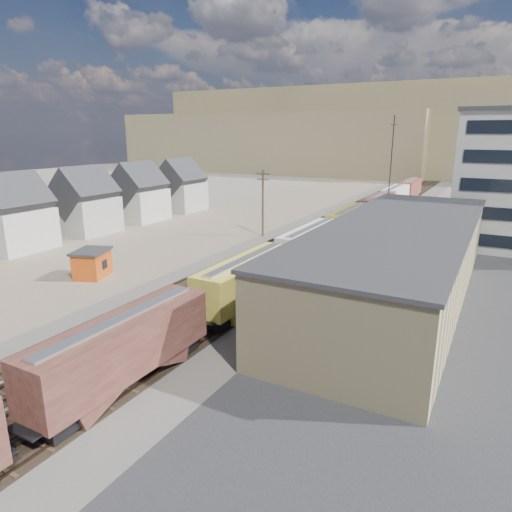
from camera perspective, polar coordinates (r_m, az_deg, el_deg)
The scene contains 13 objects.
ground at distance 33.20m, azimuth -21.05°, elevation -13.65°, with size 300.00×300.00×0.00m, color #6B6356.
ballast_bed at distance 73.59m, azimuth 9.65°, elevation 2.99°, with size 18.00×200.00×0.06m, color #4C4742.
dirt_yard at distance 73.99m, azimuth -7.81°, elevation 3.12°, with size 24.00×180.00×0.03m, color #776652.
asphalt_lot at distance 55.37m, azimuth 26.25°, elevation -2.54°, with size 26.00×120.00×0.04m, color #232326.
rail_tracks at distance 73.74m, azimuth 9.25°, elevation 3.10°, with size 11.40×200.00×0.24m.
freight_train at distance 60.97m, azimuth 9.51°, elevation 3.09°, with size 3.00×119.74×4.46m.
warehouse at distance 45.47m, azimuth 17.30°, elevation -0.49°, with size 12.40×40.40×7.25m.
utility_pole_north at distance 68.68m, azimuth 0.86°, elevation 6.80°, with size 2.20×0.32×10.00m.
radio_mast at distance 80.23m, azimuth 16.45°, elevation 10.17°, with size 1.20×0.16×18.00m.
townhouse_row at distance 72.40m, azimuth -24.15°, elevation 5.13°, with size 8.15×68.16×10.47m.
hills_north at distance 187.47m, azimuth 22.22°, elevation 13.84°, with size 265.00×80.00×32.00m.
maintenance_shed at distance 52.95m, azimuth -19.81°, elevation -0.86°, with size 4.49×5.04×3.06m.
parked_car_blue at distance 69.19m, azimuth 28.44°, elevation 1.16°, with size 2.56×5.54×1.54m, color navy.
Camera 1 is at (23.06, -18.14, 15.54)m, focal length 32.00 mm.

